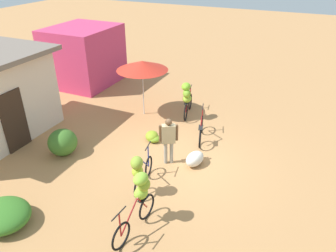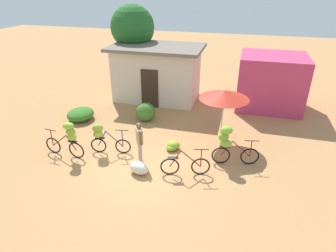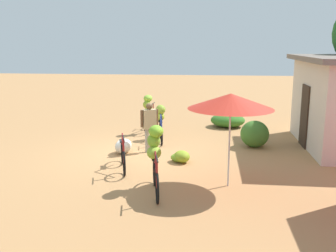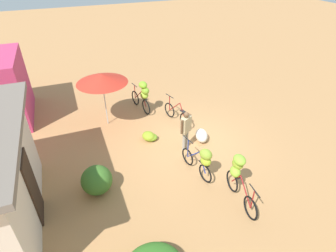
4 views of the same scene
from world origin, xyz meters
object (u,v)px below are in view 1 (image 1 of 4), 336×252
market_umbrella (142,65)px  bicycle_by_shop (187,97)px  bicycle_near_pile (140,169)px  person_vendor (169,137)px  bicycle_leftmost (139,197)px  banana_pile_on_ground (152,137)px  bicycle_center_loaded (201,130)px  shop_pink (84,55)px  produce_sack (195,159)px

market_umbrella → bicycle_by_shop: 2.07m
bicycle_near_pile → person_vendor: (1.55, -0.15, 0.20)m
bicycle_near_pile → person_vendor: size_ratio=1.01×
bicycle_by_shop → person_vendor: (-3.09, -0.62, 0.05)m
bicycle_leftmost → bicycle_near_pile: size_ratio=1.10×
bicycle_by_shop → banana_pile_on_ground: bearing=168.6°
market_umbrella → bicycle_center_loaded: bearing=-108.5°
shop_pink → produce_sack: size_ratio=4.57×
produce_sack → bicycle_near_pile: bearing=152.5°
bicycle_leftmost → bicycle_near_pile: bicycle_leftmost is taller
market_umbrella → bicycle_center_loaded: (-0.91, -2.73, -1.66)m
shop_pink → person_vendor: (-4.70, -6.59, -0.42)m
bicycle_leftmost → bicycle_center_loaded: bearing=0.2°
banana_pile_on_ground → produce_sack: size_ratio=0.97×
shop_pink → banana_pile_on_ground: bearing=-123.9°
market_umbrella → bicycle_leftmost: (-5.31, -2.75, -1.18)m
bicycle_near_pile → person_vendor: 1.57m
shop_pink → person_vendor: size_ratio=2.09×
market_umbrella → produce_sack: market_umbrella is taller
bicycle_by_shop → market_umbrella: bearing=103.3°
market_umbrella → person_vendor: (-2.70, -2.30, -1.09)m
produce_sack → banana_pile_on_ground: bearing=68.0°
market_umbrella → bicycle_leftmost: size_ratio=1.29×
shop_pink → bicycle_near_pile: shop_pink is taller
bicycle_leftmost → bicycle_near_pile: (1.07, 0.59, -0.12)m
bicycle_leftmost → bicycle_by_shop: 5.81m
shop_pink → produce_sack: (-4.47, -7.37, -1.13)m
bicycle_center_loaded → shop_pink: bearing=67.5°
bicycle_center_loaded → bicycle_by_shop: size_ratio=0.99×
bicycle_by_shop → produce_sack: 3.26m
bicycle_center_loaded → person_vendor: bearing=166.4°
banana_pile_on_ground → bicycle_leftmost: bearing=-157.4°
bicycle_center_loaded → person_vendor: (-1.78, 0.43, 0.57)m
produce_sack → person_vendor: bearing=106.3°
bicycle_by_shop → produce_sack: bearing=-154.0°
shop_pink → bicycle_near_pile: 9.00m
bicycle_leftmost → bicycle_center_loaded: 4.42m
bicycle_center_loaded → banana_pile_on_ground: bearing=118.9°
bicycle_by_shop → bicycle_center_loaded: bearing=-141.3°
person_vendor → banana_pile_on_ground: bearing=47.3°
bicycle_by_shop → banana_pile_on_ground: bicycle_by_shop is taller
produce_sack → bicycle_leftmost: bearing=173.3°
bicycle_near_pile → produce_sack: bicycle_near_pile is taller
bicycle_near_pile → bicycle_by_shop: (4.64, 0.47, 0.16)m
bicycle_leftmost → bicycle_by_shop: (5.71, 1.06, 0.04)m
shop_pink → market_umbrella: bearing=-115.0°
bicycle_near_pile → produce_sack: bearing=-27.5°
bicycle_by_shop → shop_pink: bearing=75.0°
bicycle_center_loaded → bicycle_near_pile: bearing=170.2°
produce_sack → person_vendor: (-0.23, 0.78, 0.71)m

